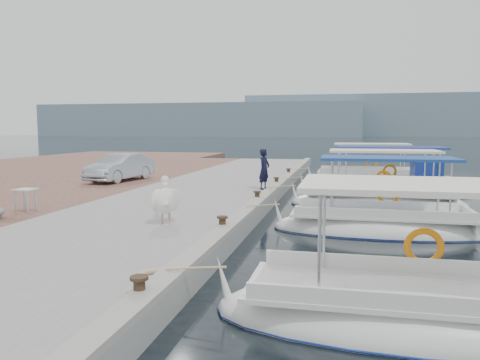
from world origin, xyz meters
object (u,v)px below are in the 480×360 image
fishing_caique_b (380,229)px  fishing_caique_c (377,203)px  parked_car (120,167)px  fishing_caique_d (387,191)px  pelican (165,199)px  fisherman (264,169)px  fishing_caique_a (413,318)px  fishing_caique_e (367,180)px

fishing_caique_b → fishing_caique_c: bearing=86.9°
parked_car → fishing_caique_b: bearing=-22.3°
fishing_caique_d → pelican: (-6.72, -10.83, 0.96)m
fisherman → parked_car: fisherman is taller
fishing_caique_d → fishing_caique_c: bearing=-100.8°
parked_car → pelican: bearing=-48.6°
fishing_caique_d → pelican: 12.78m
fishing_caique_d → parked_car: fishing_caique_d is taller
fishing_caique_a → fishing_caique_c: 11.61m
fishing_caique_b → pelican: (-5.76, -2.31, 1.02)m
fishing_caique_b → pelican: 6.29m
fishing_caique_d → fishing_caique_e: size_ratio=1.15×
fishing_caique_c → parked_car: (-12.07, 2.20, 1.04)m
fishing_caique_d → fisherman: fishing_caique_d is taller
fishing_caique_b → fishing_caique_c: same height
pelican → fisherman: (1.43, 7.65, 0.21)m
fishing_caique_d → pelican: size_ratio=5.01×
fishing_caique_e → fisherman: bearing=-118.8°
fishing_caique_a → fisherman: 12.87m
fisherman → pelican: bearing=-170.1°
fishing_caique_a → pelican: fishing_caique_a is taller
fishing_caique_c → fishing_caique_e: (0.07, 8.94, 0.00)m
fishing_caique_a → fisherman: bearing=109.7°
fishing_caique_c → pelican: (-6.03, -7.20, 1.02)m
fishing_caique_c → fisherman: bearing=174.4°
fishing_caique_a → fishing_caique_d: 15.27m
fishing_caique_d → parked_car: (-12.76, -1.43, 0.99)m
fishing_caique_d → fisherman: 6.28m
fishing_caique_d → fishing_caique_e: (-0.63, 5.31, -0.06)m
fishing_caique_e → parked_car: (-12.14, -6.74, 1.04)m
fishing_caique_b → fishing_caique_d: bearing=83.6°
fishing_caique_d → parked_car: 12.88m
fisherman → fishing_caique_b: bearing=-120.5°
pelican → fishing_caique_a: bearing=-37.5°
fishing_caique_a → fishing_caique_d: size_ratio=0.78×
fishing_caique_b → fishing_caique_c: (0.27, 4.89, -0.00)m
pelican → parked_car: bearing=122.7°
fishing_caique_e → fishing_caique_c: bearing=-90.4°
fishing_caique_c → fishing_caique_b: bearing=-93.1°
fishing_caique_b → fisherman: (-4.33, 5.34, 1.23)m
fishing_caique_c → fishing_caique_e: 8.94m
fishing_caique_b → fisherman: 6.99m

